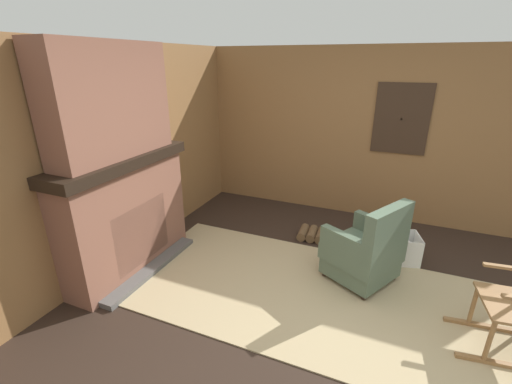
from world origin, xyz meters
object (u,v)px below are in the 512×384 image
object	(u,v)px
laundry_basket	(398,248)
storage_case	(126,146)
armchair	(365,252)
firewood_stack	(312,234)
oil_lamp_vase	(65,160)

from	to	relation	value
laundry_basket	storage_case	bearing A→B (deg)	-158.18
armchair	laundry_basket	size ratio (longest dim) A/B	1.74
firewood_stack	oil_lamp_vase	bearing A→B (deg)	-131.20
armchair	laundry_basket	distance (m)	0.67
firewood_stack	oil_lamp_vase	world-z (taller)	oil_lamp_vase
armchair	laundry_basket	world-z (taller)	armchair
armchair	firewood_stack	world-z (taller)	armchair
firewood_stack	storage_case	distance (m)	2.54
armchair	firewood_stack	xyz separation A→B (m)	(-0.73, 0.71, -0.29)
oil_lamp_vase	storage_case	bearing A→B (deg)	89.99
firewood_stack	storage_case	size ratio (longest dim) A/B	1.74
armchair	storage_case	world-z (taller)	storage_case
laundry_basket	storage_case	world-z (taller)	storage_case
armchair	oil_lamp_vase	world-z (taller)	oil_lamp_vase
storage_case	firewood_stack	bearing A→B (deg)	35.93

